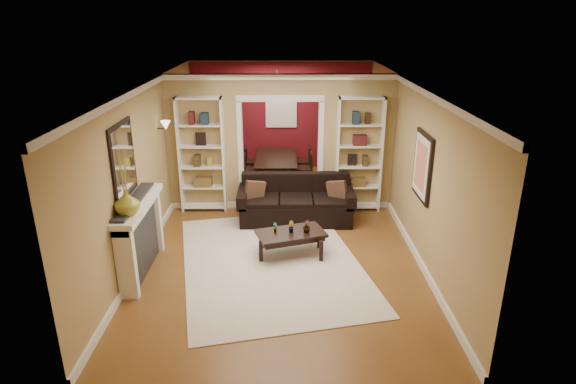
{
  "coord_description": "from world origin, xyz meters",
  "views": [
    {
      "loc": [
        0.07,
        -8.11,
        3.76
      ],
      "look_at": [
        0.13,
        -0.8,
        1.05
      ],
      "focal_mm": 30.0,
      "sensor_mm": 36.0,
      "label": 1
    }
  ],
  "objects_px": {
    "coffee_table": "(291,243)",
    "sofa": "(296,200)",
    "dining_table": "(278,169)",
    "bookshelf_right": "(359,155)",
    "bookshelf_left": "(202,155)",
    "fireplace": "(142,238)"
  },
  "relations": [
    {
      "from": "sofa",
      "to": "dining_table",
      "type": "height_order",
      "value": "sofa"
    },
    {
      "from": "sofa",
      "to": "dining_table",
      "type": "relative_size",
      "value": 1.27
    },
    {
      "from": "bookshelf_left",
      "to": "bookshelf_right",
      "type": "bearing_deg",
      "value": 0.0
    },
    {
      "from": "bookshelf_right",
      "to": "dining_table",
      "type": "distance_m",
      "value": 2.53
    },
    {
      "from": "coffee_table",
      "to": "bookshelf_left",
      "type": "height_order",
      "value": "bookshelf_left"
    },
    {
      "from": "bookshelf_right",
      "to": "fireplace",
      "type": "height_order",
      "value": "bookshelf_right"
    },
    {
      "from": "coffee_table",
      "to": "sofa",
      "type": "bearing_deg",
      "value": 67.19
    },
    {
      "from": "coffee_table",
      "to": "bookshelf_right",
      "type": "bearing_deg",
      "value": 37.32
    },
    {
      "from": "bookshelf_left",
      "to": "dining_table",
      "type": "relative_size",
      "value": 1.32
    },
    {
      "from": "coffee_table",
      "to": "fireplace",
      "type": "bearing_deg",
      "value": 175.2
    },
    {
      "from": "bookshelf_left",
      "to": "fireplace",
      "type": "height_order",
      "value": "bookshelf_left"
    },
    {
      "from": "sofa",
      "to": "bookshelf_right",
      "type": "bearing_deg",
      "value": 24.79
    },
    {
      "from": "coffee_table",
      "to": "bookshelf_left",
      "type": "xyz_separation_m",
      "value": [
        -1.73,
        1.99,
        0.94
      ]
    },
    {
      "from": "bookshelf_left",
      "to": "fireplace",
      "type": "relative_size",
      "value": 1.35
    },
    {
      "from": "fireplace",
      "to": "dining_table",
      "type": "bearing_deg",
      "value": 64.78
    },
    {
      "from": "bookshelf_left",
      "to": "coffee_table",
      "type": "bearing_deg",
      "value": -49.05
    },
    {
      "from": "sofa",
      "to": "coffee_table",
      "type": "height_order",
      "value": "sofa"
    },
    {
      "from": "bookshelf_left",
      "to": "bookshelf_right",
      "type": "distance_m",
      "value": 3.1
    },
    {
      "from": "bookshelf_right",
      "to": "fireplace",
      "type": "distance_m",
      "value": 4.47
    },
    {
      "from": "sofa",
      "to": "coffee_table",
      "type": "relative_size",
      "value": 2.02
    },
    {
      "from": "sofa",
      "to": "bookshelf_right",
      "type": "xyz_separation_m",
      "value": [
        1.26,
        0.58,
        0.72
      ]
    },
    {
      "from": "sofa",
      "to": "bookshelf_left",
      "type": "height_order",
      "value": "bookshelf_left"
    }
  ]
}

